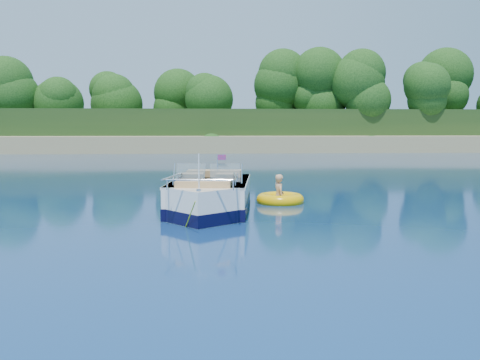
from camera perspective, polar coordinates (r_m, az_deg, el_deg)
The scene contains 6 objects.
ground at distance 12.76m, azimuth -8.51°, elevation -4.93°, with size 160.00×160.00×0.00m, color #0A1B47.
shoreline at distance 76.30m, azimuth -4.81°, elevation 4.66°, with size 170.00×59.00×6.00m.
treeline at distance 53.63m, azimuth -5.13°, elevation 9.11°, with size 150.00×7.12×8.19m.
motorboat at distance 14.66m, azimuth -3.29°, elevation -2.00°, with size 2.55×5.87×1.96m.
tow_tube at distance 16.54m, azimuth 4.30°, elevation -2.10°, with size 1.76×1.76×0.39m.
boy at distance 16.49m, azimuth 4.13°, elevation -2.47°, with size 0.50×0.33×1.38m, color tan.
Camera 1 is at (1.00, -12.51, 2.34)m, focal length 40.00 mm.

